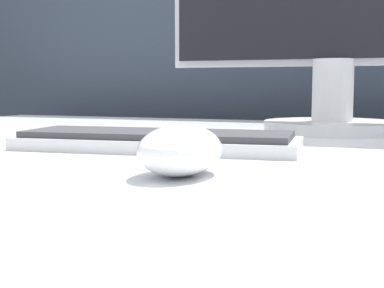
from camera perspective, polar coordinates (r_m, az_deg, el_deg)
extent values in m
cube|color=#333D4C|center=(1.39, 15.73, -4.40)|extent=(5.00, 0.03, 1.17)
ellipsoid|color=white|center=(0.49, -1.24, -0.65)|extent=(0.08, 0.11, 0.05)
cube|color=silver|center=(0.69, -3.75, 0.06)|extent=(0.37, 0.15, 0.02)
cube|color=#38383D|center=(0.69, -3.76, 1.06)|extent=(0.35, 0.14, 0.01)
cylinder|color=silver|center=(0.96, 14.67, 1.79)|extent=(0.23, 0.23, 0.02)
cylinder|color=silver|center=(0.96, 14.78, 5.57)|extent=(0.07, 0.07, 0.11)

